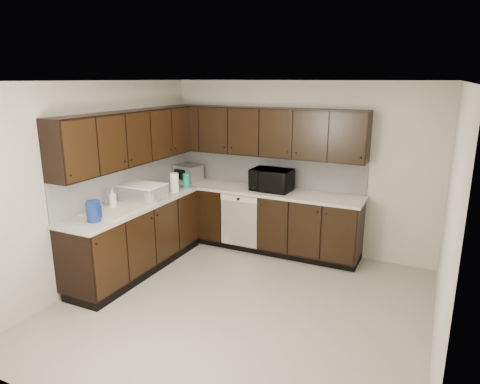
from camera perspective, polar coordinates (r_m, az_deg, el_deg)
name	(u,v)px	position (r m, az deg, el deg)	size (l,w,h in m)	color
floor	(241,307)	(5.06, 0.12, -15.05)	(4.00, 4.00, 0.00)	#A19885
ceiling	(241,81)	(4.38, 0.14, 14.58)	(4.00, 4.00, 0.00)	white
wall_back	(299,168)	(6.37, 7.86, 3.25)	(4.00, 0.02, 2.50)	#B8B09D
wall_left	(98,183)	(5.68, -18.42, 1.18)	(0.02, 4.00, 2.50)	#B8B09D
wall_right	(448,229)	(4.16, 25.96, -4.51)	(0.02, 4.00, 2.50)	#B8B09D
wall_front	(111,279)	(3.00, -16.81, -10.99)	(4.00, 0.02, 2.50)	#B8B09D
lower_cabinets	(211,230)	(6.20, -3.91, -5.02)	(3.00, 2.80, 0.90)	black
countertop	(210,196)	(6.04, -4.03, -0.51)	(3.03, 2.83, 0.04)	beige
backsplash	(204,174)	(6.26, -4.79, 2.47)	(3.00, 2.80, 0.48)	#AEAEAA
upper_cabinets	(206,134)	(6.01, -4.51, 7.66)	(3.00, 2.80, 0.70)	black
dishwasher	(239,218)	(6.27, -0.14, -3.46)	(0.58, 0.04, 0.78)	beige
sink	(119,214)	(5.56, -15.81, -2.86)	(0.54, 0.82, 0.42)	beige
microwave	(271,180)	(6.21, 4.20, 1.61)	(0.57, 0.39, 0.32)	black
soap_bottle_a	(150,196)	(5.73, -11.96, -0.58)	(0.08, 0.08, 0.17)	gray
soap_bottle_b	(113,198)	(5.60, -16.62, -0.80)	(0.10, 0.10, 0.26)	gray
toaster_oven	(188,173)	(6.87, -6.93, 2.54)	(0.40, 0.30, 0.25)	#B8B8BA
storage_bin	(143,192)	(5.89, -12.77, -0.04)	(0.53, 0.39, 0.21)	white
blue_pitcher	(93,211)	(5.15, -18.95, -2.43)	(0.16, 0.16, 0.24)	navy
teal_tumbler	(186,181)	(6.41, -7.18, 1.49)	(0.10, 0.10, 0.22)	#0D957E
paper_towel_roll	(174,182)	(6.22, -8.74, 1.26)	(0.12, 0.12, 0.27)	white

